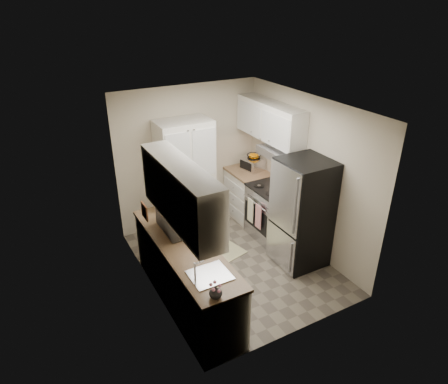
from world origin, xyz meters
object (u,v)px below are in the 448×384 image
object	(u,v)px
electric_range	(272,212)
toaster_oven	(253,164)
microwave	(178,219)
wine_bottle	(161,209)
pantry_cabinet	(186,178)
refrigerator	(302,213)

from	to	relation	value
electric_range	toaster_oven	size ratio (longest dim) A/B	3.04
microwave	toaster_oven	size ratio (longest dim) A/B	1.66
wine_bottle	pantry_cabinet	bearing A→B (deg)	50.62
wine_bottle	toaster_oven	distance (m)	2.27
refrigerator	wine_bottle	distance (m)	2.09
pantry_cabinet	microwave	bearing A→B (deg)	-117.45
refrigerator	wine_bottle	bearing A→B (deg)	158.76
refrigerator	toaster_oven	bearing A→B (deg)	84.75
pantry_cabinet	microwave	size ratio (longest dim) A/B	3.25
toaster_oven	pantry_cabinet	bearing A→B (deg)	163.81
refrigerator	microwave	size ratio (longest dim) A/B	2.76
pantry_cabinet	refrigerator	distance (m)	2.07
pantry_cabinet	wine_bottle	world-z (taller)	pantry_cabinet
pantry_cabinet	refrigerator	world-z (taller)	pantry_cabinet
pantry_cabinet	wine_bottle	bearing A→B (deg)	-129.38
wine_bottle	toaster_oven	bearing A→B (deg)	22.82
electric_range	refrigerator	size ratio (longest dim) A/B	0.66
microwave	wine_bottle	world-z (taller)	microwave
wine_bottle	toaster_oven	xyz separation A→B (m)	(2.09, 0.88, -0.05)
refrigerator	microwave	world-z (taller)	refrigerator
pantry_cabinet	microwave	world-z (taller)	pantry_cabinet
pantry_cabinet	refrigerator	xyz separation A→B (m)	(1.14, -1.73, -0.15)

